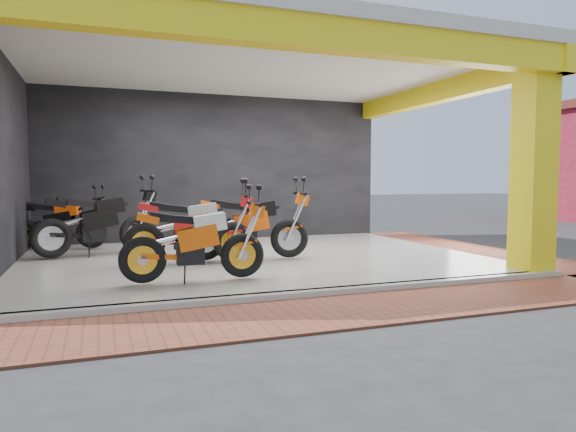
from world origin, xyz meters
The scene contains 15 objects.
ground centered at (0.00, 0.00, 0.00)m, with size 80.00×80.00×0.00m, color #2D2D30.
showroom_floor centered at (0.00, 2.00, 0.05)m, with size 8.00×6.00×0.10m, color beige.
showroom_ceiling centered at (0.00, 2.00, 3.60)m, with size 8.40×6.40×0.20m, color beige.
back_wall centered at (0.00, 5.10, 1.75)m, with size 8.20×0.20×3.50m, color black.
corner_column centered at (3.75, -0.75, 1.75)m, with size 0.50×0.50×3.50m, color yellow.
header_beam_front centered at (0.00, -1.00, 3.30)m, with size 8.40×0.30×0.40m, color yellow.
header_beam_right centered at (4.00, 2.00, 3.30)m, with size 0.30×6.40×0.40m, color yellow.
floor_kerb centered at (0.00, -1.02, 0.05)m, with size 8.00×0.20×0.10m, color beige.
paver_front centered at (0.00, -1.80, 0.01)m, with size 9.00×1.40×0.03m, color brown.
paver_right centered at (4.80, 2.00, 0.01)m, with size 1.40×7.00×0.03m, color brown.
moto_hero centered at (-0.76, -0.01, 0.74)m, with size 2.09×0.78×1.28m, color #DE5309, non-canonical shape.
moto_row_a centered at (-0.54, 1.38, 0.79)m, with size 2.24×0.83×1.37m, color red, non-canonical shape.
moto_row_b centered at (0.51, 1.51, 0.80)m, with size 2.28×0.85×1.40m, color #EC5509, non-canonical shape.
moto_row_c centered at (-2.80, 4.07, 0.73)m, with size 2.05×0.76×1.25m, color black, non-canonical shape.
moto_row_d centered at (-1.95, 3.19, 0.82)m, with size 2.35×0.87×1.44m, color black, non-canonical shape.
Camera 1 is at (-2.63, -6.97, 1.50)m, focal length 32.00 mm.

